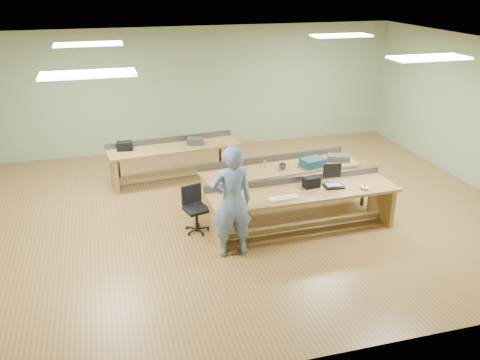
% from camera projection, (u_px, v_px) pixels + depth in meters
% --- Properties ---
extents(floor, '(10.00, 10.00, 0.00)m').
position_uv_depth(floor, '(244.00, 211.00, 9.56)').
color(floor, olive).
rests_on(floor, ground).
extents(ceiling, '(10.00, 10.00, 0.00)m').
position_uv_depth(ceiling, '(244.00, 49.00, 8.42)').
color(ceiling, silver).
rests_on(ceiling, wall_back).
extents(wall_back, '(10.00, 0.04, 3.00)m').
position_uv_depth(wall_back, '(200.00, 89.00, 12.56)').
color(wall_back, gray).
rests_on(wall_back, floor).
extents(wall_front, '(10.00, 0.04, 3.00)m').
position_uv_depth(wall_front, '(346.00, 243.00, 5.42)').
color(wall_front, gray).
rests_on(wall_front, floor).
extents(fluor_panels, '(6.20, 3.50, 0.03)m').
position_uv_depth(fluor_panels, '(244.00, 50.00, 8.43)').
color(fluor_panels, white).
rests_on(fluor_panels, ceiling).
extents(workbench_front, '(3.29, 0.97, 0.86)m').
position_uv_depth(workbench_front, '(302.00, 200.00, 8.69)').
color(workbench_front, olive).
rests_on(workbench_front, floor).
extents(workbench_mid, '(3.14, 1.13, 0.86)m').
position_uv_depth(workbench_mid, '(279.00, 176.00, 9.73)').
color(workbench_mid, olive).
rests_on(workbench_mid, floor).
extents(workbench_back, '(2.85, 1.05, 0.86)m').
position_uv_depth(workbench_back, '(174.00, 155.00, 10.86)').
color(workbench_back, olive).
rests_on(workbench_back, floor).
extents(person, '(0.68, 0.46, 1.82)m').
position_uv_depth(person, '(232.00, 202.00, 7.78)').
color(person, slate).
rests_on(person, floor).
extents(laptop_base, '(0.35, 0.29, 0.04)m').
position_uv_depth(laptop_base, '(334.00, 186.00, 8.73)').
color(laptop_base, black).
rests_on(laptop_base, workbench_front).
extents(laptop_screen, '(0.32, 0.04, 0.26)m').
position_uv_depth(laptop_screen, '(332.00, 170.00, 8.75)').
color(laptop_screen, black).
rests_on(laptop_screen, laptop_base).
extents(keyboard, '(0.49, 0.18, 0.03)m').
position_uv_depth(keyboard, '(283.00, 198.00, 8.26)').
color(keyboard, silver).
rests_on(keyboard, workbench_front).
extents(trackball_mouse, '(0.15, 0.18, 0.07)m').
position_uv_depth(trackball_mouse, '(365.00, 187.00, 8.64)').
color(trackball_mouse, white).
rests_on(trackball_mouse, workbench_front).
extents(camera_bag, '(0.29, 0.21, 0.19)m').
position_uv_depth(camera_bag, '(311.00, 182.00, 8.69)').
color(camera_bag, black).
rests_on(camera_bag, workbench_front).
extents(task_chair, '(0.53, 0.53, 0.81)m').
position_uv_depth(task_chair, '(196.00, 215.00, 8.75)').
color(task_chair, black).
rests_on(task_chair, floor).
extents(parts_bin_teal, '(0.50, 0.42, 0.15)m').
position_uv_depth(parts_bin_teal, '(313.00, 162.00, 9.64)').
color(parts_bin_teal, '#143E43').
rests_on(parts_bin_teal, workbench_mid).
extents(parts_bin_grey, '(0.47, 0.38, 0.11)m').
position_uv_depth(parts_bin_grey, '(339.00, 158.00, 9.95)').
color(parts_bin_grey, '#333335').
rests_on(parts_bin_grey, workbench_mid).
extents(mug, '(0.17, 0.17, 0.11)m').
position_uv_depth(mug, '(283.00, 167.00, 9.50)').
color(mug, '#333335').
rests_on(mug, workbench_mid).
extents(drinks_can, '(0.08, 0.08, 0.12)m').
position_uv_depth(drinks_can, '(265.00, 164.00, 9.61)').
color(drinks_can, '#B7B7BB').
rests_on(drinks_can, workbench_mid).
extents(storage_box_back, '(0.33, 0.25, 0.18)m').
position_uv_depth(storage_box_back, '(125.00, 146.00, 10.50)').
color(storage_box_back, black).
rests_on(storage_box_back, workbench_back).
extents(tray_back, '(0.40, 0.34, 0.13)m').
position_uv_depth(tray_back, '(195.00, 141.00, 10.87)').
color(tray_back, '#333335').
rests_on(tray_back, workbench_back).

